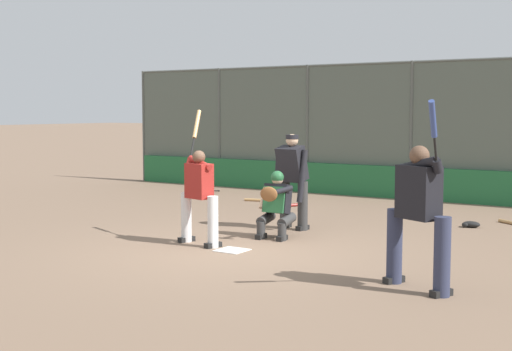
% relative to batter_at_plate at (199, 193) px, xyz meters
% --- Properties ---
extents(ground_plane, '(160.00, 160.00, 0.00)m').
position_rel_batter_at_plate_xyz_m(ground_plane, '(-0.71, 0.13, -0.81)').
color(ground_plane, '#7A604C').
extents(home_plate_marker, '(0.43, 0.43, 0.01)m').
position_rel_batter_at_plate_xyz_m(home_plate_marker, '(-0.71, 0.13, -0.80)').
color(home_plate_marker, white).
rests_on(home_plate_marker, ground_plane).
extents(backstop_fence, '(16.82, 0.08, 3.27)m').
position_rel_batter_at_plate_xyz_m(backstop_fence, '(-0.71, -7.36, 0.91)').
color(backstop_fence, '#515651').
rests_on(backstop_fence, ground_plane).
extents(padding_wall, '(16.41, 0.18, 0.77)m').
position_rel_batter_at_plate_xyz_m(padding_wall, '(-0.71, -7.26, -0.43)').
color(padding_wall, '#236638').
rests_on(padding_wall, ground_plane).
extents(bleachers_beyond, '(11.72, 3.05, 1.80)m').
position_rel_batter_at_plate_xyz_m(bleachers_beyond, '(-0.14, -10.22, -0.22)').
color(bleachers_beyond, slate).
rests_on(bleachers_beyond, ground_plane).
extents(batter_at_plate, '(0.87, 0.83, 2.12)m').
position_rel_batter_at_plate_xyz_m(batter_at_plate, '(0.00, 0.00, 0.00)').
color(batter_at_plate, silver).
rests_on(batter_at_plate, ground_plane).
extents(catcher_behind_plate, '(0.60, 0.71, 1.11)m').
position_rel_batter_at_plate_xyz_m(catcher_behind_plate, '(-0.73, -1.12, -0.23)').
color(catcher_behind_plate, '#333333').
rests_on(catcher_behind_plate, ground_plane).
extents(umpire_home, '(0.68, 0.46, 1.69)m').
position_rel_batter_at_plate_xyz_m(umpire_home, '(-0.51, -2.04, 0.10)').
color(umpire_home, '#333333').
rests_on(umpire_home, ground_plane).
extents(batter_on_deck, '(0.91, 0.93, 2.22)m').
position_rel_batter_at_plate_xyz_m(batter_on_deck, '(-3.88, 0.88, 0.12)').
color(batter_on_deck, '#2D334C').
rests_on(batter_on_deck, ground_plane).
extents(spare_bat_near_backstop, '(0.77, 0.54, 0.07)m').
position_rel_batter_at_plate_xyz_m(spare_bat_near_backstop, '(-3.68, -4.69, -0.78)').
color(spare_bat_near_backstop, black).
rests_on(spare_bat_near_backstop, ground_plane).
extents(spare_bat_by_padding, '(0.72, 0.44, 0.07)m').
position_rel_batter_at_plate_xyz_m(spare_bat_by_padding, '(4.38, -5.80, -0.78)').
color(spare_bat_by_padding, black).
rests_on(spare_bat_by_padding, ground_plane).
extents(spare_bat_third_base_side, '(0.90, 0.27, 0.07)m').
position_rel_batter_at_plate_xyz_m(spare_bat_third_base_side, '(2.07, -4.98, -0.78)').
color(spare_bat_third_base_side, black).
rests_on(spare_bat_third_base_side, ground_plane).
extents(spare_bat_first_base_side, '(0.49, 0.74, 0.07)m').
position_rel_batter_at_plate_xyz_m(spare_bat_first_base_side, '(1.05, -4.50, -0.78)').
color(spare_bat_first_base_side, black).
rests_on(spare_bat_first_base_side, ground_plane).
extents(fielding_glove_on_dirt, '(0.31, 0.24, 0.11)m').
position_rel_batter_at_plate_xyz_m(fielding_glove_on_dirt, '(-3.13, -3.95, -0.75)').
color(fielding_glove_on_dirt, black).
rests_on(fielding_glove_on_dirt, ground_plane).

